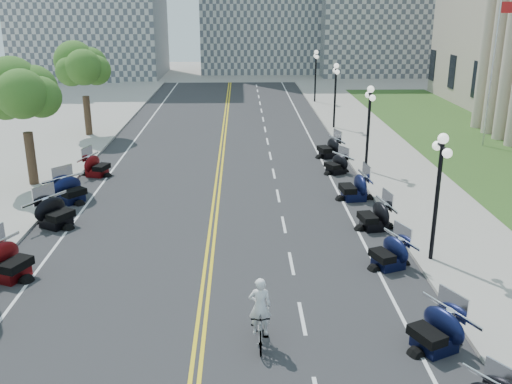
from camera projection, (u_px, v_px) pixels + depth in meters
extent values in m
plane|color=gray|center=(202.00, 320.00, 18.11)|extent=(160.00, 160.00, 0.00)
cube|color=#333335|center=(215.00, 210.00, 27.58)|extent=(16.00, 90.00, 0.01)
cube|color=yellow|center=(212.00, 210.00, 27.57)|extent=(0.12, 90.00, 0.00)
cube|color=yellow|center=(217.00, 210.00, 27.58)|extent=(0.12, 90.00, 0.00)
cube|color=white|center=(346.00, 208.00, 27.74)|extent=(0.12, 90.00, 0.00)
cube|color=white|center=(82.00, 211.00, 27.41)|extent=(0.12, 90.00, 0.00)
cube|color=white|center=(302.00, 318.00, 18.19)|extent=(0.12, 2.00, 0.00)
cube|color=white|center=(291.00, 263.00, 21.97)|extent=(0.12, 2.00, 0.00)
cube|color=white|center=(284.00, 224.00, 25.76)|extent=(0.12, 2.00, 0.00)
cube|color=white|center=(278.00, 196.00, 29.55)|extent=(0.12, 2.00, 0.00)
cube|color=white|center=(274.00, 173.00, 33.34)|extent=(0.12, 2.00, 0.00)
cube|color=white|center=(270.00, 156.00, 37.13)|extent=(0.12, 2.00, 0.00)
cube|color=white|center=(267.00, 141.00, 40.92)|extent=(0.12, 2.00, 0.00)
cube|color=white|center=(265.00, 129.00, 44.71)|extent=(0.12, 2.00, 0.00)
cube|color=white|center=(263.00, 119.00, 48.49)|extent=(0.12, 2.00, 0.00)
cube|color=white|center=(261.00, 111.00, 52.28)|extent=(0.12, 2.00, 0.00)
cube|color=white|center=(260.00, 103.00, 56.07)|extent=(0.12, 2.00, 0.00)
cube|color=white|center=(259.00, 97.00, 59.86)|extent=(0.12, 2.00, 0.00)
cube|color=white|center=(258.00, 91.00, 63.65)|extent=(0.12, 2.00, 0.00)
cube|color=white|center=(257.00, 86.00, 67.44)|extent=(0.12, 2.00, 0.00)
cube|color=#9E9991|center=(430.00, 206.00, 27.82)|extent=(5.00, 90.00, 0.15)
cube|color=#356023|center=(500.00, 162.00, 35.59)|extent=(9.00, 60.00, 0.10)
imported|color=#A51414|center=(260.00, 327.00, 16.67)|extent=(0.54, 1.92, 1.15)
imported|color=silver|center=(260.00, 281.00, 16.20)|extent=(0.66, 0.43, 1.80)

